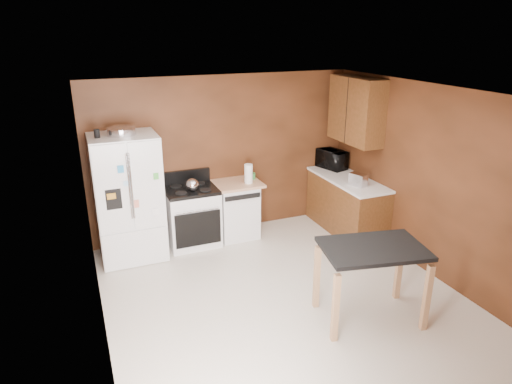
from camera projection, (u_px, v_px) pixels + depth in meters
floor at (284, 299)px, 5.64m from camera, size 4.50×4.50×0.00m
ceiling at (289, 94)px, 4.78m from camera, size 4.50×4.50×0.00m
wall_back at (224, 156)px, 7.16m from camera, size 4.20×0.00×4.20m
wall_front at (425, 312)px, 3.25m from camera, size 4.20×0.00×4.20m
wall_left at (94, 235)px, 4.46m from camera, size 0.00×4.50×4.50m
wall_right at (431, 182)px, 5.96m from camera, size 0.00×4.50×4.50m
roasting_pan at (122, 131)px, 6.09m from camera, size 0.39×0.39×0.10m
pen_cup at (97, 134)px, 5.91m from camera, size 0.07×0.07×0.11m
kettle at (192, 185)px, 6.63m from camera, size 0.19×0.19×0.19m
paper_towel at (249, 174)px, 6.99m from camera, size 0.15×0.15×0.30m
green_canister at (253, 176)px, 7.21m from camera, size 0.11×0.11×0.10m
toaster at (358, 180)px, 6.87m from camera, size 0.23×0.29×0.19m
microwave at (332, 160)px, 7.70m from camera, size 0.48×0.59×0.29m
refrigerator at (128, 198)px, 6.39m from camera, size 0.90×0.80×1.80m
gas_range at (192, 216)px, 6.92m from camera, size 0.76×0.68×1.10m
dishwasher at (236, 209)px, 7.20m from camera, size 0.78×0.63×0.89m
right_cabinets at (349, 177)px, 7.27m from camera, size 0.63×1.58×2.45m
island at (372, 259)px, 5.02m from camera, size 1.24×0.95×0.91m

